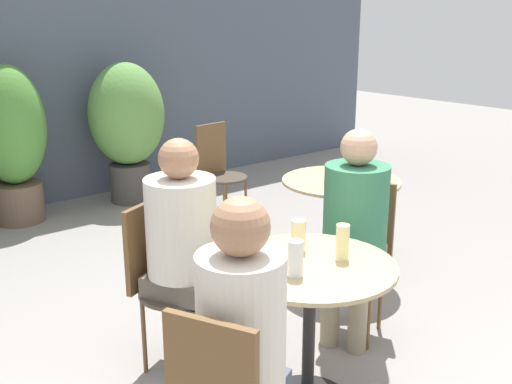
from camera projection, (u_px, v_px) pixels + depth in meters
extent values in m
cylinder|color=black|center=(309.00, 336.00, 2.85)|extent=(0.06, 0.06, 0.70)
cylinder|color=tan|center=(311.00, 266.00, 2.74)|extent=(0.79, 0.79, 0.02)
cylinder|color=black|center=(337.00, 277.00, 4.34)|extent=(0.42, 0.42, 0.01)
cylinder|color=black|center=(339.00, 230.00, 4.24)|extent=(0.06, 0.06, 0.70)
cylinder|color=tan|center=(341.00, 181.00, 4.14)|extent=(0.82, 0.82, 0.02)
cylinder|color=#42382D|center=(355.00, 266.00, 3.46)|extent=(0.40, 0.40, 0.02)
cylinder|color=brown|center=(381.00, 296.00, 3.59)|extent=(0.02, 0.02, 0.43)
cylinder|color=brown|center=(339.00, 288.00, 3.70)|extent=(0.02, 0.02, 0.43)
cylinder|color=brown|center=(369.00, 315.00, 3.36)|extent=(0.02, 0.02, 0.43)
cylinder|color=brown|center=(325.00, 306.00, 3.47)|extent=(0.02, 0.02, 0.43)
cube|color=brown|center=(366.00, 218.00, 3.55)|extent=(0.17, 0.32, 0.45)
cylinder|color=#42382D|center=(177.00, 292.00, 3.13)|extent=(0.40, 0.40, 0.02)
cylinder|color=brown|center=(172.00, 315.00, 3.37)|extent=(0.02, 0.02, 0.43)
cylinder|color=brown|center=(144.00, 336.00, 3.14)|extent=(0.02, 0.02, 0.43)
cylinder|color=brown|center=(212.00, 325.00, 3.26)|extent=(0.02, 0.02, 0.43)
cylinder|color=brown|center=(186.00, 348.00, 3.03)|extent=(0.02, 0.02, 0.43)
cube|color=brown|center=(146.00, 244.00, 3.14)|extent=(0.32, 0.17, 0.45)
cube|color=brown|center=(211.00, 382.00, 1.96)|extent=(0.17, 0.32, 0.45)
cylinder|color=#42382D|center=(225.00, 178.00, 5.34)|extent=(0.40, 0.40, 0.02)
cylinder|color=brown|center=(226.00, 196.00, 5.58)|extent=(0.02, 0.02, 0.43)
cylinder|color=brown|center=(205.00, 202.00, 5.40)|extent=(0.02, 0.02, 0.43)
cylinder|color=brown|center=(246.00, 201.00, 5.41)|extent=(0.02, 0.02, 0.43)
cylinder|color=brown|center=(224.00, 208.00, 5.23)|extent=(0.02, 0.02, 0.43)
cube|color=brown|center=(211.00, 149.00, 5.40)|extent=(0.34, 0.07, 0.45)
cylinder|color=gray|center=(330.00, 311.00, 3.41)|extent=(0.11, 0.11, 0.43)
cylinder|color=gray|center=(358.00, 317.00, 3.34)|extent=(0.11, 0.11, 0.43)
cube|color=gray|center=(353.00, 258.00, 3.41)|extent=(0.44, 0.42, 0.11)
cylinder|color=#337551|center=(356.00, 208.00, 3.33)|extent=(0.36, 0.36, 0.49)
sphere|color=tan|center=(359.00, 147.00, 3.23)|extent=(0.20, 0.20, 0.20)
cylinder|color=brown|center=(199.00, 345.00, 3.06)|extent=(0.11, 0.11, 0.43)
cylinder|color=brown|center=(215.00, 331.00, 3.20)|extent=(0.11, 0.11, 0.43)
cube|color=brown|center=(183.00, 282.00, 3.10)|extent=(0.42, 0.44, 0.11)
cylinder|color=beige|center=(181.00, 227.00, 3.01)|extent=(0.36, 0.36, 0.50)
sphere|color=#9E7051|center=(179.00, 159.00, 2.91)|extent=(0.20, 0.20, 0.20)
cylinder|color=beige|center=(241.00, 320.00, 2.12)|extent=(0.32, 0.32, 0.50)
sphere|color=#9E7051|center=(240.00, 227.00, 2.02)|extent=(0.21, 0.21, 0.21)
cylinder|color=beige|center=(298.00, 236.00, 2.86)|extent=(0.07, 0.07, 0.16)
cylinder|color=silver|center=(296.00, 258.00, 2.59)|extent=(0.07, 0.07, 0.16)
cylinder|color=beige|center=(343.00, 242.00, 2.76)|extent=(0.06, 0.06, 0.17)
cylinder|color=brown|center=(19.00, 202.00, 5.50)|extent=(0.44, 0.44, 0.36)
ellipsoid|color=#4C8938|center=(10.00, 125.00, 5.29)|extent=(0.61, 0.61, 1.07)
cylinder|color=#47423D|center=(131.00, 182.00, 6.10)|extent=(0.41, 0.41, 0.39)
ellipsoid|color=#609947|center=(126.00, 114.00, 5.90)|extent=(0.74, 0.74, 1.01)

